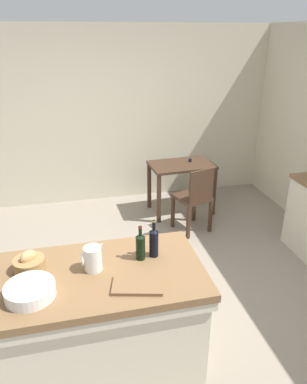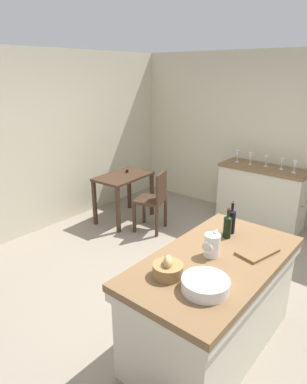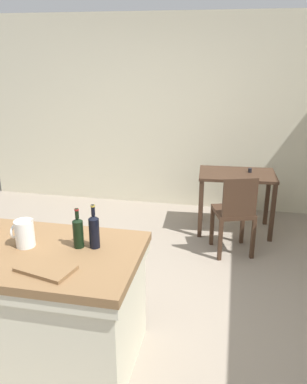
% 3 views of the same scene
% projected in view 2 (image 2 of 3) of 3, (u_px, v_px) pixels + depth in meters
% --- Properties ---
extents(ground_plane, '(6.76, 6.76, 0.00)m').
position_uv_depth(ground_plane, '(180.00, 291.00, 3.74)').
color(ground_plane, gray).
extents(wall_back, '(5.32, 0.12, 2.60)m').
position_uv_depth(wall_back, '(35.00, 144.00, 4.86)').
color(wall_back, beige).
rests_on(wall_back, ground).
extents(wall_right, '(0.12, 5.20, 2.60)m').
position_uv_depth(wall_right, '(281.00, 139.00, 5.18)').
color(wall_right, beige).
rests_on(wall_right, ground).
extents(island_table, '(1.64, 0.88, 0.87)m').
position_uv_depth(island_table, '(212.00, 300.00, 2.86)').
color(island_table, brown).
rests_on(island_table, ground).
extents(side_cabinet, '(0.52, 1.32, 0.92)m').
position_uv_depth(side_cabinet, '(261.00, 195.00, 5.27)').
color(side_cabinet, brown).
rests_on(side_cabinet, ground).
extents(writing_desk, '(0.93, 0.61, 0.80)m').
position_uv_depth(writing_desk, '(124.00, 183.00, 5.34)').
color(writing_desk, '#3D281C').
rests_on(writing_desk, ground).
extents(wooden_chair, '(0.50, 0.50, 0.92)m').
position_uv_depth(wooden_chair, '(154.00, 199.00, 5.00)').
color(wooden_chair, '#3D281C').
rests_on(wooden_chair, ground).
extents(pitcher, '(0.17, 0.13, 0.23)m').
position_uv_depth(pitcher, '(212.00, 245.00, 2.73)').
color(pitcher, white).
rests_on(pitcher, island_table).
extents(wash_bowl, '(0.33, 0.33, 0.09)m').
position_uv_depth(wash_bowl, '(205.00, 285.00, 2.31)').
color(wash_bowl, white).
rests_on(wash_bowl, island_table).
extents(bread_basket, '(0.23, 0.23, 0.16)m').
position_uv_depth(bread_basket, '(168.00, 269.00, 2.47)').
color(bread_basket, olive).
rests_on(bread_basket, island_table).
extents(cutting_board, '(0.38, 0.28, 0.02)m').
position_uv_depth(cutting_board, '(257.00, 252.00, 2.80)').
color(cutting_board, brown).
rests_on(cutting_board, island_table).
extents(wine_bottle_dark, '(0.07, 0.07, 0.31)m').
position_uv_depth(wine_bottle_dark, '(231.00, 220.00, 3.11)').
color(wine_bottle_dark, black).
rests_on(wine_bottle_dark, island_table).
extents(wine_bottle_amber, '(0.07, 0.07, 0.28)m').
position_uv_depth(wine_bottle_amber, '(227.00, 226.00, 3.02)').
color(wine_bottle_amber, black).
rests_on(wine_bottle_amber, island_table).
extents(wine_glass_far_left, '(0.07, 0.07, 0.17)m').
position_uv_depth(wine_glass_far_left, '(295.00, 164.00, 4.79)').
color(wine_glass_far_left, white).
rests_on(wine_glass_far_left, side_cabinet).
extents(wine_glass_left, '(0.07, 0.07, 0.16)m').
position_uv_depth(wine_glass_left, '(282.00, 162.00, 4.96)').
color(wine_glass_left, white).
rests_on(wine_glass_left, side_cabinet).
extents(wine_glass_middle, '(0.07, 0.07, 0.17)m').
position_uv_depth(wine_glass_middle, '(266.00, 159.00, 5.11)').
color(wine_glass_middle, white).
rests_on(wine_glass_middle, side_cabinet).
extents(wine_glass_right, '(0.07, 0.07, 0.19)m').
position_uv_depth(wine_glass_right, '(251.00, 156.00, 5.20)').
color(wine_glass_right, white).
rests_on(wine_glass_right, side_cabinet).
extents(wine_glass_far_right, '(0.07, 0.07, 0.19)m').
position_uv_depth(wine_glass_far_right, '(238.00, 154.00, 5.35)').
color(wine_glass_far_right, white).
rests_on(wine_glass_far_right, side_cabinet).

